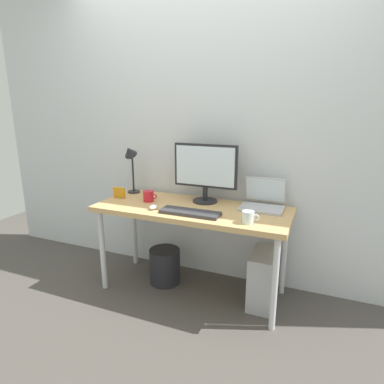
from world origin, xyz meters
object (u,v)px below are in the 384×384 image
at_px(desk_lamp, 130,159).
at_px(wastebasket, 165,266).
at_px(laptop, 263,201).
at_px(coffee_mug, 149,196).
at_px(desk, 192,215).
at_px(glass_cup, 248,217).
at_px(photo_frame, 119,192).
at_px(mouse, 153,207).
at_px(computer_tower, 263,278).
at_px(monitor, 205,170).
at_px(keyboard, 190,212).

height_order(desk_lamp, wastebasket, desk_lamp).
bearing_deg(laptop, coffee_mug, -168.67).
height_order(desk, glass_cup, glass_cup).
bearing_deg(desk, laptop, 20.27).
xyz_separation_m(photo_frame, wastebasket, (0.40, 0.03, -0.62)).
distance_m(mouse, wastebasket, 0.62).
distance_m(glass_cup, computer_tower, 0.60).
height_order(mouse, computer_tower, mouse).
distance_m(desk, monitor, 0.38).
bearing_deg(wastebasket, desk_lamp, 160.27).
xyz_separation_m(desk, coffee_mug, (-0.39, 0.01, 0.11)).
bearing_deg(mouse, coffee_mug, 129.03).
relative_size(desk_lamp, mouse, 4.89).
bearing_deg(keyboard, glass_cup, -2.95).
height_order(laptop, computer_tower, laptop).
bearing_deg(glass_cup, coffee_mug, 167.52).
bearing_deg(coffee_mug, desk, -1.26).
distance_m(desk, wastebasket, 0.57).
xyz_separation_m(monitor, laptop, (0.46, 0.02, -0.21)).
distance_m(photo_frame, computer_tower, 1.36).
relative_size(laptop, glass_cup, 2.74).
bearing_deg(glass_cup, wastebasket, 163.89).
bearing_deg(wastebasket, coffee_mug, -169.19).
bearing_deg(mouse, glass_cup, -1.78).
bearing_deg(desk, computer_tower, 3.92).
distance_m(keyboard, coffee_mug, 0.47).
bearing_deg(monitor, wastebasket, -156.04).
bearing_deg(desk, keyboard, -72.55).
bearing_deg(wastebasket, keyboard, -31.49).
height_order(keyboard, coffee_mug, coffee_mug).
height_order(laptop, mouse, laptop).
distance_m(mouse, coffee_mug, 0.22).
xyz_separation_m(monitor, keyboard, (0.01, -0.33, -0.25)).
height_order(desk, photo_frame, photo_frame).
bearing_deg(wastebasket, computer_tower, 0.49).
bearing_deg(laptop, desk, -159.73).
relative_size(desk, photo_frame, 13.62).
distance_m(desk, mouse, 0.31).
distance_m(mouse, glass_cup, 0.73).
bearing_deg(photo_frame, glass_cup, -9.18).
bearing_deg(coffee_mug, glass_cup, -12.48).
xyz_separation_m(mouse, wastebasket, (-0.02, 0.19, -0.59)).
height_order(glass_cup, computer_tower, glass_cup).
distance_m(desk, desk_lamp, 0.77).
xyz_separation_m(keyboard, wastebasket, (-0.32, 0.19, -0.58)).
xyz_separation_m(desk_lamp, wastebasket, (0.38, -0.14, -0.88)).
xyz_separation_m(desk, computer_tower, (0.57, 0.04, -0.44)).
bearing_deg(computer_tower, desk, -176.08).
height_order(desk, keyboard, keyboard).
bearing_deg(desk, wastebasket, 173.14).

